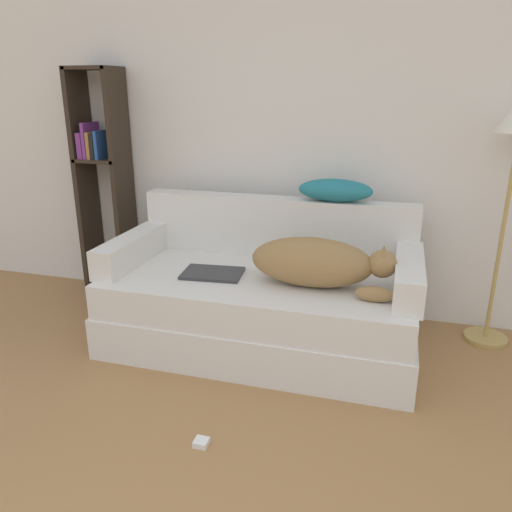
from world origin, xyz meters
name	(u,v)px	position (x,y,z in m)	size (l,w,h in m)	color
wall_back	(317,114)	(0.00, 2.86, 1.35)	(7.39, 0.06, 2.70)	silver
couch	(260,311)	(-0.19, 2.19, 0.23)	(1.83, 0.93, 0.46)	silver
couch_backrest	(277,227)	(-0.19, 2.58, 0.65)	(1.79, 0.15, 0.39)	silver
couch_arm_left	(133,249)	(-1.03, 2.18, 0.55)	(0.15, 0.74, 0.18)	silver
couch_arm_right	(409,275)	(0.65, 2.18, 0.55)	(0.15, 0.74, 0.18)	silver
dog	(317,263)	(0.16, 2.11, 0.60)	(0.80, 0.32, 0.28)	olive
laptop	(213,273)	(-0.46, 2.11, 0.47)	(0.37, 0.28, 0.02)	#2D2D30
throw_pillow	(335,190)	(0.18, 2.58, 0.91)	(0.46, 0.20, 0.14)	teal
bookshelf	(102,174)	(-1.52, 2.68, 0.92)	(0.34, 0.26, 1.65)	#2D2319
power_adapter	(201,443)	(-0.19, 1.22, 0.01)	(0.06, 0.06, 0.03)	white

